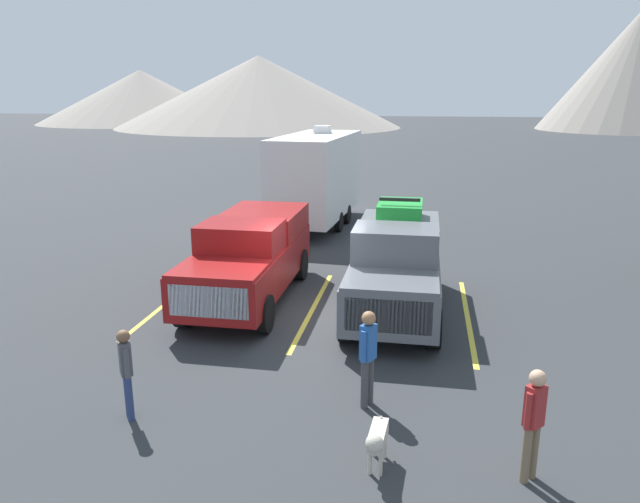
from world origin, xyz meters
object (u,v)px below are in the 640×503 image
Objects in this scene: person_a at (126,368)px; dog at (377,440)px; camper_trailer_a at (317,175)px; person_b at (534,418)px; pickup_truck_a at (250,255)px; person_c at (368,352)px; pickup_truck_b at (396,263)px.

person_a is 1.75× the size of dog.
camper_trailer_a reaches higher than person_b.
pickup_truck_a is 3.36× the size of person_c.
person_b is (2.17, -6.32, -0.26)m from pickup_truck_b.
pickup_truck_a is 0.75× the size of camper_trailer_a.
pickup_truck_a reaches higher than dog.
camper_trailer_a is at bearing 88.23° from person_a.
camper_trailer_a is at bearing 103.79° from person_c.
pickup_truck_b is 7.06m from person_a.
camper_trailer_a is 15.95m from dog.
camper_trailer_a is at bearing 88.99° from pickup_truck_a.
pickup_truck_b is at bearing -3.80° from pickup_truck_a.
pickup_truck_a is at bearing 87.15° from person_a.
pickup_truck_b reaches higher than dog.
person_a reaches higher than dog.
pickup_truck_a is 8.77m from camper_trailer_a.
dog is (0.08, -6.47, -0.73)m from pickup_truck_b.
pickup_truck_b is at bearing 108.94° from person_b.
camper_trailer_a is at bearing 110.62° from person_b.
pickup_truck_b is 6.69m from person_b.
person_a is at bearing -164.36° from person_c.
pickup_truck_b reaches higher than person_b.
pickup_truck_b is 9.70m from camper_trailer_a.
person_c is 1.93× the size of dog.
pickup_truck_a is at bearing -91.01° from camper_trailer_a.
person_b is 2.89m from person_c.
pickup_truck_a is at bearing 119.64° from dog.
dog is (3.82, -6.72, -0.68)m from pickup_truck_a.
pickup_truck_a is 3.71× the size of person_a.
person_c is at bearing -54.69° from pickup_truck_a.
person_a is (-4.04, -5.78, -0.32)m from pickup_truck_b.
person_c is at bearing 99.94° from dog.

